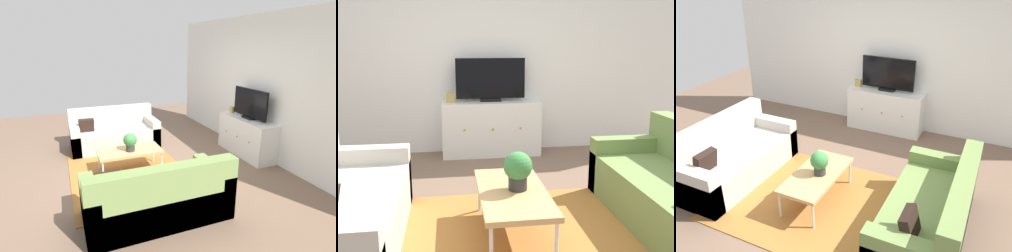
{
  "view_description": "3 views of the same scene",
  "coord_description": "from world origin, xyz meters",
  "views": [
    {
      "loc": [
        4.27,
        -1.1,
        2.14
      ],
      "look_at": [
        0.0,
        0.6,
        0.77
      ],
      "focal_mm": 29.24,
      "sensor_mm": 36.0,
      "label": 1
    },
    {
      "loc": [
        -0.53,
        -2.97,
        1.57
      ],
      "look_at": [
        0.0,
        0.6,
        0.77
      ],
      "focal_mm": 41.65,
      "sensor_mm": 36.0,
      "label": 2
    },
    {
      "loc": [
        1.82,
        -3.2,
        2.79
      ],
      "look_at": [
        0.0,
        0.6,
        0.77
      ],
      "focal_mm": 36.53,
      "sensor_mm": 36.0,
      "label": 3
    }
  ],
  "objects": [
    {
      "name": "ground_plane",
      "position": [
        0.0,
        0.0,
        0.0
      ],
      "size": [
        10.0,
        10.0,
        0.0
      ],
      "primitive_type": "plane",
      "color": "brown"
    },
    {
      "name": "wall_back",
      "position": [
        0.0,
        2.55,
        1.35
      ],
      "size": [
        6.4,
        0.12,
        2.7
      ],
      "primitive_type": "cube",
      "color": "white",
      "rests_on": "ground_plane"
    },
    {
      "name": "area_rug",
      "position": [
        0.0,
        -0.15,
        0.01
      ],
      "size": [
        2.5,
        1.9,
        0.01
      ],
      "primitive_type": "cube",
      "color": "#9E662D",
      "rests_on": "ground_plane"
    },
    {
      "name": "coffee_table",
      "position": [
        -0.05,
        -0.09,
        0.37
      ],
      "size": [
        0.54,
        1.08,
        0.4
      ],
      "color": "tan",
      "rests_on": "ground_plane"
    },
    {
      "name": "potted_plant",
      "position": [
        -0.01,
        -0.09,
        0.57
      ],
      "size": [
        0.23,
        0.23,
        0.31
      ],
      "color": "#2D2D2D",
      "rests_on": "coffee_table"
    },
    {
      "name": "tv_console",
      "position": [
        0.04,
        2.27,
        0.37
      ],
      "size": [
        1.34,
        0.47,
        0.75
      ],
      "color": "white",
      "rests_on": "ground_plane"
    },
    {
      "name": "flat_screen_tv",
      "position": [
        0.04,
        2.29,
        1.04
      ],
      "size": [
        0.94,
        0.16,
        0.59
      ],
      "color": "black",
      "rests_on": "tv_console"
    },
    {
      "name": "mantel_clock",
      "position": [
        -0.51,
        2.27,
        0.81
      ],
      "size": [
        0.11,
        0.07,
        0.13
      ],
      "primitive_type": "cube",
      "color": "tan",
      "rests_on": "tv_console"
    }
  ]
}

